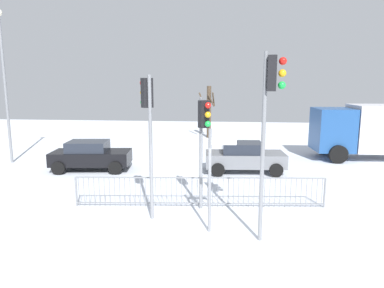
{
  "coord_description": "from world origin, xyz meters",
  "views": [
    {
      "loc": [
        0.9,
        -8.95,
        4.3
      ],
      "look_at": [
        -0.32,
        2.94,
        2.19
      ],
      "focal_mm": 32.37,
      "sensor_mm": 36.0,
      "label": 1
    }
  ],
  "objects": [
    {
      "name": "ground_plane",
      "position": [
        0.0,
        0.0,
        0.0
      ],
      "size": [
        60.0,
        60.0,
        0.0
      ],
      "primitive_type": "plane",
      "color": "silver"
    },
    {
      "name": "traffic_light_mid_right",
      "position": [
        -1.55,
        1.53,
        3.34
      ],
      "size": [
        0.46,
        0.48,
        4.55
      ],
      "rotation": [
        0.0,
        0.0,
        0.72
      ],
      "color": "slate",
      "rests_on": "ground"
    },
    {
      "name": "traffic_light_foreground_left",
      "position": [
        1.99,
        0.18,
        3.72
      ],
      "size": [
        0.57,
        0.35,
        5.09
      ],
      "rotation": [
        0.0,
        0.0,
        4.56
      ],
      "color": "slate",
      "rests_on": "ground"
    },
    {
      "name": "traffic_light_foreground_right",
      "position": [
        0.12,
        2.38,
        2.82
      ],
      "size": [
        0.44,
        0.49,
        3.85
      ],
      "rotation": [
        0.0,
        0.0,
        3.78
      ],
      "color": "slate",
      "rests_on": "ground"
    },
    {
      "name": "direction_sign_post",
      "position": [
        0.49,
        0.62,
        1.71
      ],
      "size": [
        0.79,
        0.12,
        3.05
      ],
      "rotation": [
        0.0,
        0.0,
        0.09
      ],
      "color": "slate",
      "rests_on": "ground"
    },
    {
      "name": "pedestrian_guard_railing",
      "position": [
        -0.02,
        2.65,
        0.55
      ],
      "size": [
        8.74,
        0.81,
        1.07
      ],
      "rotation": [
        0.0,
        0.0,
        0.09
      ],
      "color": "slate",
      "rests_on": "ground"
    },
    {
      "name": "car_black_mid",
      "position": [
        -5.85,
        7.3,
        0.77
      ],
      "size": [
        3.97,
        2.29,
        1.47
      ],
      "rotation": [
        0.0,
        0.0,
        0.12
      ],
      "color": "black",
      "rests_on": "ground"
    },
    {
      "name": "car_grey_trailing",
      "position": [
        1.75,
        7.69,
        0.77
      ],
      "size": [
        3.91,
        2.16,
        1.47
      ],
      "rotation": [
        0.0,
        0.0,
        0.07
      ],
      "color": "slate",
      "rests_on": "ground"
    },
    {
      "name": "delivery_truck",
      "position": [
        9.49,
        11.41,
        1.74
      ],
      "size": [
        7.14,
        2.95,
        3.1
      ],
      "rotation": [
        0.0,
        0.0,
        3.18
      ],
      "color": "silver",
      "rests_on": "ground"
    },
    {
      "name": "street_lamp",
      "position": [
        -10.84,
        8.5,
        4.81
      ],
      "size": [
        0.36,
        0.36,
        8.03
      ],
      "color": "slate",
      "rests_on": "ground"
    },
    {
      "name": "bare_tree_left",
      "position": [
        -0.56,
        18.37,
        2.15
      ],
      "size": [
        1.33,
        1.21,
        4.08
      ],
      "color": "#473828",
      "rests_on": "ground"
    }
  ]
}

